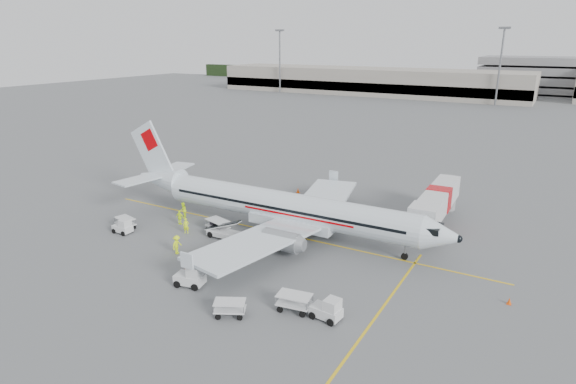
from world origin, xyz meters
name	(u,v)px	position (x,y,z in m)	size (l,w,h in m)	color
ground	(278,233)	(0.00, 0.00, 0.00)	(360.00, 360.00, 0.00)	#56595B
stripe_lead	(278,233)	(0.00, 0.00, 0.01)	(44.00, 0.20, 0.01)	yellow
stripe_cross	(385,305)	(14.00, -8.00, 0.01)	(0.20, 20.00, 0.01)	yellow
terminal_west	(368,81)	(-40.00, 130.00, 4.50)	(110.00, 22.00, 9.00)	gray
parking_garage	(576,75)	(25.00, 160.00, 7.00)	(62.00, 24.00, 14.00)	slate
treeline	(503,81)	(0.00, 175.00, 3.00)	(300.00, 3.00, 6.00)	black
mast_west	(280,62)	(-70.00, 118.00, 11.00)	(3.20, 1.20, 22.00)	slate
mast_center	(500,67)	(5.00, 118.00, 11.00)	(3.20, 1.20, 22.00)	slate
aircraft	(286,187)	(0.87, 0.10, 4.94)	(35.83, 28.09, 9.88)	silver
jet_bridge	(438,207)	(13.41, 9.98, 2.06)	(2.95, 15.73, 4.13)	silver
belt_loader	(224,226)	(-3.94, -3.70, 1.27)	(4.68, 1.76, 2.54)	silver
tug_fore	(326,308)	(11.00, -11.84, 0.83)	(2.15, 1.23, 1.66)	silver
tug_mid	(190,275)	(-0.46, -12.89, 0.89)	(2.31, 1.32, 1.78)	silver
tug_aft	(122,226)	(-13.68, -7.86, 0.75)	(1.95, 1.12, 1.51)	silver
cart_loaded_a	(218,226)	(-5.52, -2.78, 0.64)	(2.46, 1.46, 1.29)	silver
cart_loaded_b	(125,223)	(-14.41, -6.82, 0.58)	(2.22, 1.31, 1.16)	silver
cart_empty_a	(230,308)	(4.94, -14.88, 0.57)	(2.20, 1.30, 1.15)	silver
cart_empty_b	(294,302)	(8.55, -12.01, 0.64)	(2.46, 1.45, 1.28)	silver
cone_nose	(509,301)	(21.95, -3.33, 0.27)	(0.33, 0.33, 0.54)	#E74706
cone_port	(298,190)	(-4.68, 12.72, 0.34)	(0.42, 0.42, 0.69)	#E74706
cone_stbd	(186,270)	(-2.24, -11.39, 0.29)	(0.36, 0.36, 0.59)	#E74706
crew_a	(186,226)	(-8.01, -4.71, 0.81)	(0.59, 0.39, 1.61)	#C7E711
crew_b	(183,210)	(-11.24, -1.50, 0.89)	(0.86, 0.67, 1.77)	#C7E711
crew_c	(177,245)	(-5.44, -8.87, 0.89)	(1.15, 0.66, 1.78)	#C7E711
crew_d	(180,217)	(-10.21, -3.18, 0.79)	(0.93, 0.39, 1.58)	#C7E711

